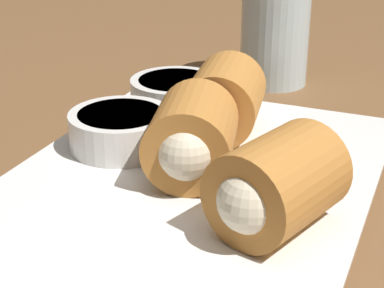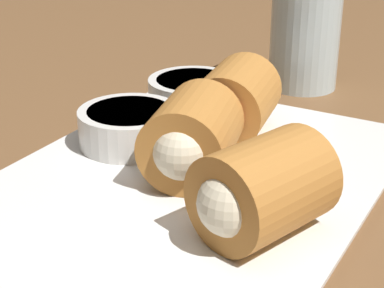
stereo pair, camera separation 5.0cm
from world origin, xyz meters
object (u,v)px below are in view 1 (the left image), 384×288
dipping_bowl_far (176,93)px  dipping_bowl_near (121,129)px  serving_plate (192,184)px  drinking_glass (275,24)px

dipping_bowl_far → dipping_bowl_near: bearing=176.4°
serving_plate → dipping_bowl_far: (11.63, 6.47, 2.30)cm
drinking_glass → dipping_bowl_far: bearing=162.6°
dipping_bowl_near → dipping_bowl_far: same height
serving_plate → dipping_bowl_near: (2.39, 7.05, 2.30)cm
dipping_bowl_near → drinking_glass: (24.46, -5.36, 3.36)cm
serving_plate → dipping_bowl_far: dipping_bowl_far is taller
dipping_bowl_near → drinking_glass: drinking_glass is taller
serving_plate → drinking_glass: drinking_glass is taller
serving_plate → dipping_bowl_far: bearing=29.1°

